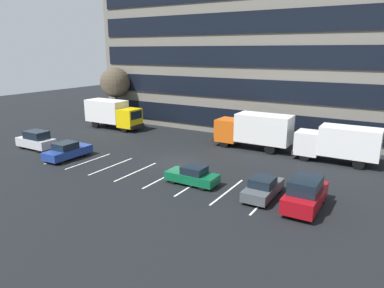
# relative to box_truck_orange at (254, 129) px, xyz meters

# --- Properties ---
(ground_plane) EXTENTS (120.00, 120.00, 0.00)m
(ground_plane) POSITION_rel_box_truck_orange_xyz_m (-4.39, -7.72, -2.06)
(ground_plane) COLOR black
(office_building) EXTENTS (39.38, 12.15, 21.60)m
(office_building) POSITION_rel_box_truck_orange_xyz_m (-4.39, 10.23, 8.75)
(office_building) COLOR slate
(office_building) RESTS_ON ground_plane
(lot_markings) EXTENTS (19.74, 5.40, 0.01)m
(lot_markings) POSITION_rel_box_truck_orange_xyz_m (-4.39, -11.81, -2.05)
(lot_markings) COLOR silver
(lot_markings) RESTS_ON ground_plane
(box_truck_orange) EXTENTS (7.88, 2.61, 3.65)m
(box_truck_orange) POSITION_rel_box_truck_orange_xyz_m (0.00, 0.00, 0.00)
(box_truck_orange) COLOR #D85914
(box_truck_orange) RESTS_ON ground_plane
(box_truck_white) EXTENTS (7.23, 2.39, 3.35)m
(box_truck_white) POSITION_rel_box_truck_orange_xyz_m (8.17, -0.59, -0.17)
(box_truck_white) COLOR white
(box_truck_white) RESTS_ON ground_plane
(box_truck_yellow) EXTENTS (7.81, 2.58, 3.62)m
(box_truck_yellow) POSITION_rel_box_truck_orange_xyz_m (-19.31, -0.14, -0.02)
(box_truck_yellow) COLOR yellow
(box_truck_yellow) RESTS_ON ground_plane
(suv_silver) EXTENTS (4.22, 1.79, 1.91)m
(suv_silver) POSITION_rel_box_truck_orange_xyz_m (-19.11, -11.59, -1.13)
(suv_silver) COLOR silver
(suv_silver) RESTS_ON ground_plane
(sedan_navy) EXTENTS (1.87, 4.46, 1.60)m
(sedan_navy) POSITION_rel_box_truck_orange_xyz_m (-13.66, -12.24, -1.30)
(sedan_navy) COLOR navy
(sedan_navy) RESTS_ON ground_plane
(sedan_charcoal) EXTENTS (1.73, 4.13, 1.48)m
(sedan_charcoal) POSITION_rel_box_truck_orange_xyz_m (5.13, -11.46, -1.36)
(sedan_charcoal) COLOR #474C51
(sedan_charcoal) RESTS_ON ground_plane
(suv_maroon) EXTENTS (1.97, 4.64, 2.10)m
(suv_maroon) POSITION_rel_box_truck_orange_xyz_m (8.04, -11.79, -1.04)
(suv_maroon) COLOR maroon
(suv_maroon) RESTS_ON ground_plane
(sedan_forest) EXTENTS (4.01, 1.68, 1.44)m
(sedan_forest) POSITION_rel_box_truck_orange_xyz_m (-0.31, -11.81, -1.38)
(sedan_forest) COLOR #0C5933
(sedan_forest) RESTS_ON ground_plane
(bare_tree) EXTENTS (4.06, 4.06, 7.62)m
(bare_tree) POSITION_rel_box_truck_orange_xyz_m (-21.39, 2.92, 3.51)
(bare_tree) COLOR #473323
(bare_tree) RESTS_ON ground_plane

